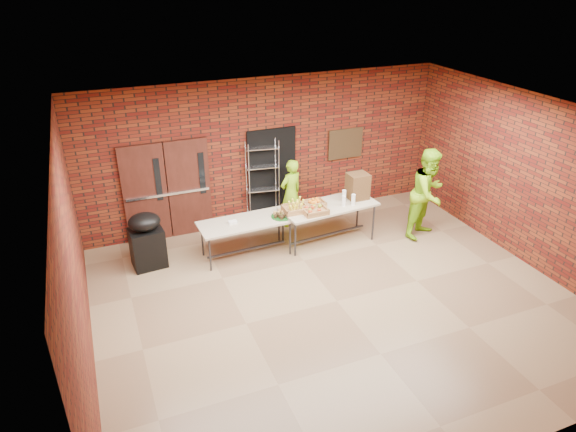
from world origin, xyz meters
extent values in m
cube|color=brown|center=(0.00, 0.00, -0.02)|extent=(8.00, 7.00, 0.04)
cube|color=silver|center=(0.00, 0.00, 3.22)|extent=(8.00, 7.00, 0.04)
cube|color=maroon|center=(0.00, 3.52, 1.60)|extent=(8.00, 0.04, 3.20)
cube|color=maroon|center=(0.00, -3.52, 1.60)|extent=(8.00, 0.04, 3.20)
cube|color=maroon|center=(-4.02, 0.00, 1.60)|extent=(0.04, 7.00, 3.20)
cube|color=maroon|center=(4.02, 0.00, 1.60)|extent=(0.04, 7.00, 3.20)
cube|color=#491D15|center=(-2.65, 3.44, 1.05)|extent=(0.88, 0.08, 2.10)
cube|color=#491D15|center=(-1.75, 3.44, 1.05)|extent=(0.88, 0.08, 2.10)
cube|color=black|center=(-2.37, 3.39, 1.35)|extent=(0.12, 0.02, 0.90)
cube|color=black|center=(-1.47, 3.39, 1.35)|extent=(0.12, 0.02, 0.90)
cube|color=silver|center=(-2.20, 3.38, 1.00)|extent=(1.70, 0.04, 0.05)
cube|color=black|center=(0.10, 3.46, 1.05)|extent=(1.10, 0.06, 2.10)
cube|color=#382816|center=(1.90, 3.45, 1.55)|extent=(0.85, 0.04, 0.70)
cube|color=tan|center=(-0.96, 2.09, 0.73)|extent=(1.86, 0.83, 0.04)
cube|color=#313136|center=(-0.96, 2.09, 0.12)|extent=(1.63, 0.10, 0.03)
cylinder|color=#313136|center=(-1.78, 2.39, 0.36)|extent=(0.04, 0.04, 0.71)
cylinder|color=#313136|center=(-0.15, 2.39, 0.36)|extent=(0.04, 0.04, 0.71)
cylinder|color=#313136|center=(-1.78, 1.78, 0.36)|extent=(0.04, 0.04, 0.71)
cylinder|color=#313136|center=(-0.15, 1.78, 0.36)|extent=(0.04, 0.04, 0.71)
cube|color=tan|center=(0.80, 2.02, 0.80)|extent=(2.05, 0.99, 0.04)
cube|color=#313136|center=(0.80, 2.02, 0.13)|extent=(1.76, 0.19, 0.03)
cylinder|color=#313136|center=(-0.08, 2.35, 0.39)|extent=(0.04, 0.04, 0.77)
cylinder|color=#313136|center=(1.69, 2.35, 0.39)|extent=(0.04, 0.04, 0.77)
cylinder|color=#313136|center=(-0.08, 1.69, 0.39)|extent=(0.04, 0.04, 0.77)
cylinder|color=#313136|center=(1.69, 1.69, 0.39)|extent=(0.04, 0.04, 0.77)
cube|color=#AA7D44|center=(0.05, 2.00, 0.85)|extent=(0.48, 0.37, 0.07)
cube|color=#AA7D44|center=(0.52, 2.10, 0.85)|extent=(0.41, 0.32, 0.06)
cube|color=#AA7D44|center=(0.38, 1.78, 0.85)|extent=(0.48, 0.37, 0.07)
cylinder|color=#144D17|center=(-0.24, 2.01, 0.76)|extent=(0.42, 0.42, 0.02)
cube|color=white|center=(-1.22, 2.10, 0.78)|extent=(0.16, 0.11, 0.05)
cube|color=brown|center=(1.51, 2.11, 1.09)|extent=(0.41, 0.37, 0.55)
cylinder|color=white|center=(1.06, 1.87, 0.93)|extent=(0.07, 0.07, 0.22)
cylinder|color=white|center=(1.26, 1.83, 0.94)|extent=(0.08, 0.08, 0.24)
cylinder|color=white|center=(1.17, 2.06, 0.94)|extent=(0.08, 0.08, 0.25)
cube|color=black|center=(-2.83, 2.41, 0.39)|extent=(0.66, 0.55, 0.78)
ellipsoid|color=black|center=(-2.83, 2.41, 0.95)|extent=(0.65, 0.56, 0.33)
imported|color=#88CB16|center=(0.35, 2.97, 0.77)|extent=(0.65, 0.53, 1.54)
imported|color=#88CB16|center=(2.83, 1.48, 0.96)|extent=(1.15, 1.05, 1.93)
camera|label=1|loc=(-3.54, -6.45, 5.31)|focal=32.00mm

